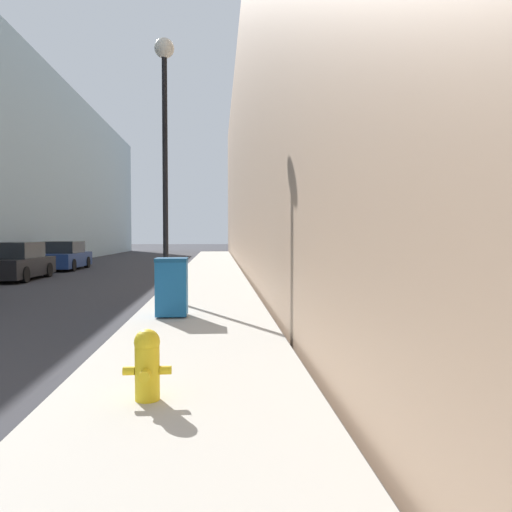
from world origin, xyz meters
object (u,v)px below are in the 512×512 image
at_px(fire_hydrant, 147,363).
at_px(lamppost, 165,122).
at_px(trash_bin, 172,287).
at_px(parked_sedan_near, 17,263).
at_px(parked_sedan_far, 64,257).

height_order(fire_hydrant, lamppost, lamppost).
bearing_deg(fire_hydrant, trash_bin, 92.52).
distance_m(trash_bin, parked_sedan_near, 13.02).
height_order(trash_bin, lamppost, lamppost).
bearing_deg(lamppost, trash_bin, -81.71).
bearing_deg(parked_sedan_far, trash_bin, -66.74).
bearing_deg(parked_sedan_near, fire_hydrant, -64.83).
bearing_deg(trash_bin, parked_sedan_near, 124.25).
xyz_separation_m(fire_hydrant, parked_sedan_far, (-7.53, 22.30, 0.17)).
distance_m(fire_hydrant, trash_bin, 5.34).
xyz_separation_m(lamppost, parked_sedan_far, (-6.88, 14.15, -4.12)).
height_order(fire_hydrant, parked_sedan_near, parked_sedan_near).
xyz_separation_m(trash_bin, parked_sedan_near, (-7.33, 10.76, -0.06)).
xyz_separation_m(trash_bin, parked_sedan_far, (-7.30, 16.97, -0.07)).
bearing_deg(parked_sedan_far, parked_sedan_near, -90.29).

